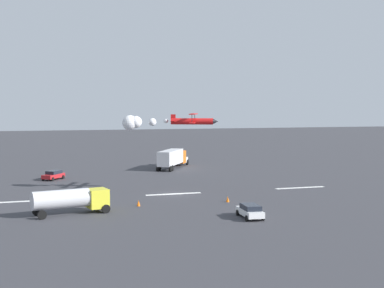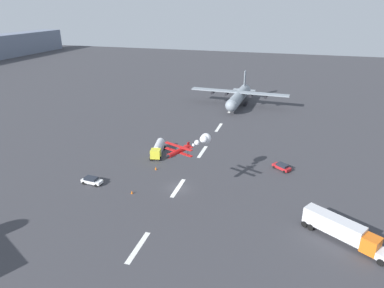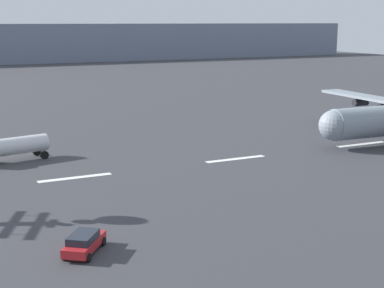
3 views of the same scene
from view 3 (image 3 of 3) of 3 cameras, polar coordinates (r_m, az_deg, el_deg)
runway_stripe_5 at (r=63.55m, az=-11.44°, el=-3.27°), size 8.00×0.90×0.01m
runway_stripe_6 at (r=70.86m, az=4.30°, el=-1.48°), size 8.00×0.90×0.01m
runway_stripe_7 at (r=82.43m, az=16.35°, el=-0.02°), size 8.00×0.90×0.01m
fuel_tanker_truck at (r=72.35m, az=-17.40°, el=-0.31°), size 8.91×4.33×2.90m
followme_car_yellow at (r=43.17m, az=-10.59°, el=-9.49°), size 4.08×4.60×1.52m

